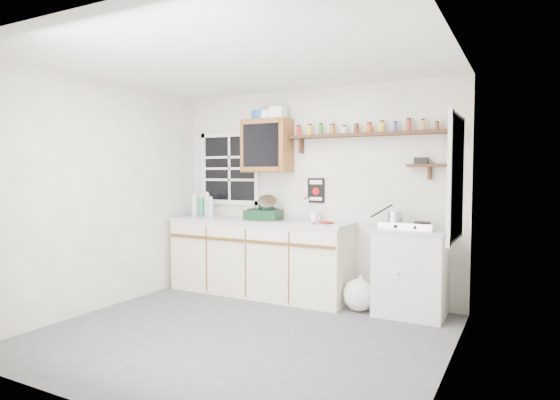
{
  "coord_description": "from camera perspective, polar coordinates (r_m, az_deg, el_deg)",
  "views": [
    {
      "loc": [
        2.32,
        -3.59,
        1.49
      ],
      "look_at": [
        0.11,
        0.55,
        1.22
      ],
      "focal_mm": 30.0,
      "sensor_mm": 36.0,
      "label": 1
    }
  ],
  "objects": [
    {
      "name": "main_cabinet",
      "position": [
        5.78,
        -2.6,
        -6.95
      ],
      "size": [
        2.31,
        0.63,
        0.92
      ],
      "color": "beige",
      "rests_on": "floor"
    },
    {
      "name": "soap_bottle",
      "position": [
        5.51,
        4.23,
        -1.75
      ],
      "size": [
        0.09,
        0.09,
        0.17
      ],
      "primitive_type": "imported",
      "rotation": [
        0.0,
        0.0,
        -0.17
      ],
      "color": "white",
      "rests_on": "main_cabinet"
    },
    {
      "name": "room",
      "position": [
        4.28,
        -4.78,
        0.08
      ],
      "size": [
        3.64,
        3.24,
        2.54
      ],
      "color": "#4A4A4C",
      "rests_on": "ground"
    },
    {
      "name": "sink",
      "position": [
        5.46,
        2.26,
        -2.57
      ],
      "size": [
        0.52,
        0.44,
        0.29
      ],
      "color": "silver",
      "rests_on": "main_cabinet"
    },
    {
      "name": "dish_rack",
      "position": [
        5.69,
        -1.88,
        -1.44
      ],
      "size": [
        0.45,
        0.36,
        0.31
      ],
      "rotation": [
        0.0,
        0.0,
        0.13
      ],
      "color": "black",
      "rests_on": "main_cabinet"
    },
    {
      "name": "spice_shelf",
      "position": [
        5.37,
        10.71,
        7.99
      ],
      "size": [
        1.91,
        0.18,
        0.35
      ],
      "color": "black",
      "rests_on": "wall_back"
    },
    {
      "name": "window_back",
      "position": [
        6.26,
        -6.15,
        3.83
      ],
      "size": [
        0.93,
        0.03,
        0.98
      ],
      "color": "black",
      "rests_on": "wall_back"
    },
    {
      "name": "secondary_shelf",
      "position": [
        5.2,
        17.47,
        4.11
      ],
      "size": [
        0.45,
        0.16,
        0.24
      ],
      "color": "black",
      "rests_on": "wall_back"
    },
    {
      "name": "saucepan",
      "position": [
        5.07,
        13.81,
        -1.93
      ],
      "size": [
        0.41,
        0.27,
        0.18
      ],
      "rotation": [
        0.0,
        0.0,
        -0.56
      ],
      "color": "silver",
      "rests_on": "hotplate"
    },
    {
      "name": "right_cabinet",
      "position": [
        5.13,
        15.65,
        -8.44
      ],
      "size": [
        0.73,
        0.57,
        0.91
      ],
      "color": "silver",
      "rests_on": "floor"
    },
    {
      "name": "rag",
      "position": [
        5.3,
        5.67,
        -2.79
      ],
      "size": [
        0.17,
        0.16,
        0.02
      ],
      "primitive_type": "cube",
      "rotation": [
        0.0,
        0.0,
        -0.41
      ],
      "color": "maroon",
      "rests_on": "main_cabinet"
    },
    {
      "name": "upper_cabinet_clutter",
      "position": [
        5.83,
        -1.57,
        10.38
      ],
      "size": [
        0.44,
        0.24,
        0.14
      ],
      "color": "#1A4EAA",
      "rests_on": "upper_cabinet"
    },
    {
      "name": "window_right",
      "position": [
        4.17,
        20.75,
        2.55
      ],
      "size": [
        0.03,
        0.78,
        1.08
      ],
      "color": "black",
      "rests_on": "wall_back"
    },
    {
      "name": "upper_cabinet",
      "position": [
        5.8,
        -1.61,
        6.61
      ],
      "size": [
        0.6,
        0.32,
        0.65
      ],
      "color": "brown",
      "rests_on": "wall_back"
    },
    {
      "name": "warning_sign",
      "position": [
        5.65,
        4.41,
        1.17
      ],
      "size": [
        0.22,
        0.02,
        0.3
      ],
      "color": "black",
      "rests_on": "wall_back"
    },
    {
      "name": "trash_bag",
      "position": [
        5.2,
        9.58,
        -11.29
      ],
      "size": [
        0.38,
        0.34,
        0.43
      ],
      "color": "silver",
      "rests_on": "floor"
    },
    {
      "name": "hotplate",
      "position": [
        5.04,
        15.4,
        -2.99
      ],
      "size": [
        0.58,
        0.34,
        0.08
      ],
      "rotation": [
        0.0,
        0.0,
        -0.08
      ],
      "color": "silver",
      "rests_on": "right_cabinet"
    },
    {
      "name": "water_bottles",
      "position": [
        6.19,
        -9.33,
        -0.77
      ],
      "size": [
        0.37,
        0.15,
        0.32
      ],
      "color": "#AABCC7",
      "rests_on": "main_cabinet"
    }
  ]
}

